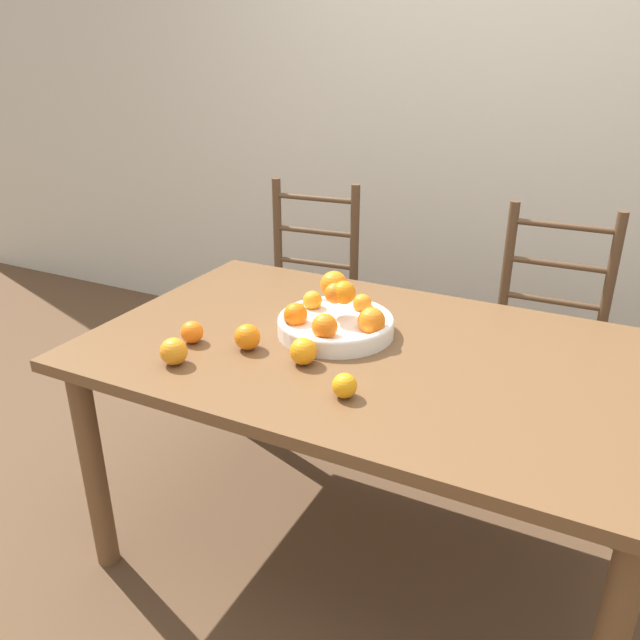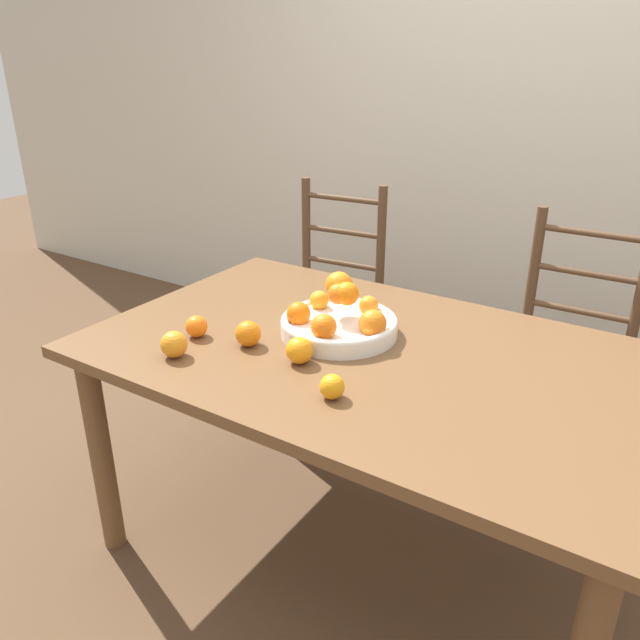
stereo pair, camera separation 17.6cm
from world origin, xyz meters
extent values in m
plane|color=brown|center=(0.00, 0.00, 0.00)|extent=(12.00, 12.00, 0.00)
cube|color=beige|center=(0.00, 1.56, 1.30)|extent=(8.00, 0.06, 2.60)
cube|color=brown|center=(0.00, 0.00, 0.74)|extent=(1.61, 1.00, 0.03)
cylinder|color=brown|center=(-0.72, -0.42, 0.36)|extent=(0.07, 0.07, 0.72)
cylinder|color=brown|center=(-0.72, 0.42, 0.36)|extent=(0.07, 0.07, 0.72)
cylinder|color=brown|center=(0.72, 0.42, 0.36)|extent=(0.07, 0.07, 0.72)
cylinder|color=white|center=(-0.13, 0.04, 0.78)|extent=(0.35, 0.35, 0.04)
torus|color=white|center=(-0.13, 0.04, 0.80)|extent=(0.35, 0.35, 0.02)
sphere|color=orange|center=(-0.01, 0.03, 0.82)|extent=(0.08, 0.08, 0.08)
sphere|color=orange|center=(-0.09, 0.16, 0.82)|extent=(0.06, 0.06, 0.06)
sphere|color=orange|center=(-0.23, 0.10, 0.82)|extent=(0.06, 0.06, 0.06)
sphere|color=orange|center=(-0.22, -0.03, 0.82)|extent=(0.07, 0.07, 0.07)
sphere|color=orange|center=(-0.10, -0.08, 0.83)|extent=(0.07, 0.07, 0.07)
sphere|color=orange|center=(-0.10, 0.04, 0.89)|extent=(0.07, 0.07, 0.07)
sphere|color=orange|center=(-0.15, 0.08, 0.89)|extent=(0.08, 0.08, 0.08)
sphere|color=orange|center=(-0.13, 0.04, 0.88)|extent=(0.06, 0.06, 0.06)
sphere|color=orange|center=(-0.47, -0.20, 0.79)|extent=(0.07, 0.07, 0.07)
sphere|color=orange|center=(-0.43, -0.34, 0.79)|extent=(0.08, 0.08, 0.08)
sphere|color=orange|center=(-0.30, -0.17, 0.79)|extent=(0.07, 0.07, 0.07)
sphere|color=orange|center=(-0.12, -0.18, 0.79)|extent=(0.07, 0.07, 0.07)
sphere|color=orange|center=(0.05, -0.29, 0.79)|extent=(0.06, 0.06, 0.06)
cylinder|color=#513823|center=(-0.82, 0.58, 0.23)|extent=(0.04, 0.04, 0.46)
cylinder|color=#513823|center=(-0.44, 0.61, 0.23)|extent=(0.04, 0.04, 0.46)
cylinder|color=#513823|center=(-0.85, 0.94, 0.50)|extent=(0.04, 0.04, 1.00)
cylinder|color=#513823|center=(-0.48, 0.97, 0.50)|extent=(0.04, 0.04, 1.00)
cube|color=#513823|center=(-0.65, 0.78, 0.48)|extent=(0.45, 0.44, 0.04)
cylinder|color=#513823|center=(-0.66, 0.95, 0.63)|extent=(0.38, 0.06, 0.02)
cylinder|color=#513823|center=(-0.66, 0.95, 0.78)|extent=(0.38, 0.06, 0.02)
cylinder|color=#513823|center=(-0.66, 0.95, 0.93)|extent=(0.38, 0.06, 0.02)
cylinder|color=#513823|center=(0.21, 0.59, 0.23)|extent=(0.04, 0.04, 0.46)
cylinder|color=#513823|center=(0.59, 0.60, 0.23)|extent=(0.04, 0.04, 0.46)
cylinder|color=#513823|center=(0.20, 0.95, 0.50)|extent=(0.04, 0.04, 1.00)
cylinder|color=#513823|center=(0.58, 0.96, 0.50)|extent=(0.04, 0.04, 1.00)
cube|color=#513823|center=(0.40, 0.78, 0.48)|extent=(0.43, 0.41, 0.04)
cylinder|color=#513823|center=(0.39, 0.96, 0.63)|extent=(0.38, 0.03, 0.02)
cylinder|color=#513823|center=(0.39, 0.96, 0.78)|extent=(0.38, 0.03, 0.02)
cylinder|color=#513823|center=(0.39, 0.96, 0.93)|extent=(0.38, 0.03, 0.02)
camera|label=1|loc=(0.60, -1.50, 1.54)|focal=35.00mm
camera|label=2|loc=(0.75, -1.42, 1.54)|focal=35.00mm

